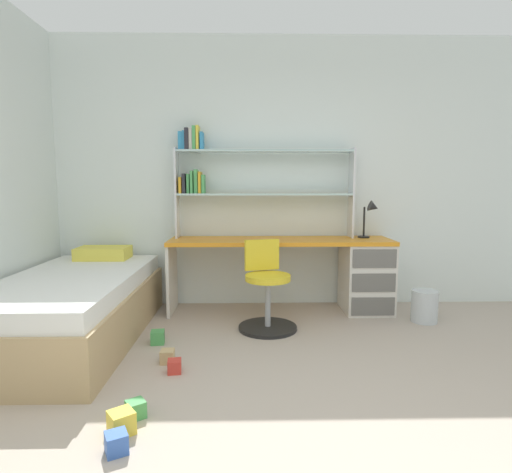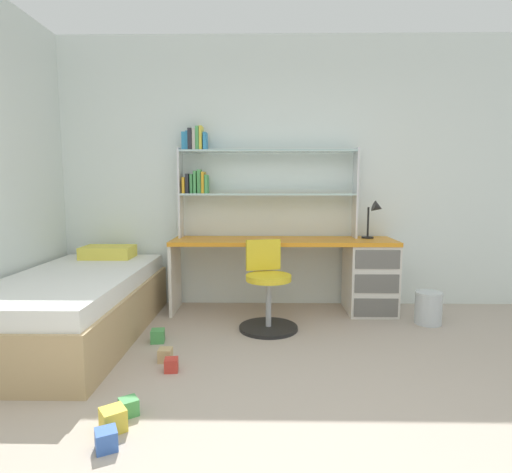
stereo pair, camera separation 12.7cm
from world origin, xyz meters
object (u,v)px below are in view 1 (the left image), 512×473
Objects in this scene: toy_block_red_0 at (175,366)px; toy_block_natural_3 at (167,356)px; toy_block_blue_1 at (116,443)px; toy_block_green_5 at (158,337)px; swivel_chair at (267,295)px; bookshelf_hutch at (239,173)px; toy_block_yellow_2 at (121,422)px; desk_lamp at (371,213)px; waste_bin at (424,306)px; toy_block_green_4 at (136,409)px; desk at (340,269)px; bed_platform at (73,307)px.

toy_block_red_0 is 0.18m from toy_block_natural_3.
toy_block_blue_1 reaches higher than toy_block_natural_3.
toy_block_blue_1 is 1.40m from toy_block_green_5.
swivel_chair reaches higher than toy_block_blue_1.
toy_block_natural_3 is at bearing -109.42° from bookshelf_hutch.
toy_block_green_5 is (-0.10, 1.39, 0.00)m from toy_block_blue_1.
toy_block_natural_3 is (0.07, 0.86, -0.01)m from toy_block_yellow_2.
toy_block_yellow_2 is (-0.02, 0.16, 0.01)m from toy_block_blue_1.
toy_block_natural_3 is (-0.49, -1.40, -1.35)m from bookshelf_hutch.
bookshelf_hutch is 2.11m from toy_block_red_0.
toy_block_yellow_2 is at bearing -94.76° from toy_block_natural_3.
desk_lamp is 0.49× the size of swivel_chair.
bookshelf_hutch is 6.04× the size of waste_bin.
toy_block_blue_1 is at bearing -140.36° from waste_bin.
toy_block_natural_3 is at bearing 85.24° from toy_block_yellow_2.
bookshelf_hutch is at bearing 75.89° from toy_block_green_4.
desk is 2.50m from bed_platform.
swivel_chair is (0.26, -0.67, -1.09)m from bookshelf_hutch.
waste_bin reaches higher than toy_block_yellow_2.
swivel_chair reaches higher than toy_block_red_0.
waste_bin reaches higher than toy_block_red_0.
bookshelf_hutch reaches higher than toy_block_yellow_2.
desk_lamp is 0.18× the size of bed_platform.
toy_block_natural_3 is at bearing -158.69° from waste_bin.
bookshelf_hutch reaches higher than toy_block_red_0.
toy_block_red_0 is 0.56m from toy_block_green_4.
toy_block_yellow_2 is at bearing -102.16° from toy_block_red_0.
desk is at bearing 55.38° from toy_block_blue_1.
desk reaches higher than toy_block_natural_3.
toy_block_natural_3 is at bearing -136.08° from swivel_chair.
bed_platform is at bearing 124.51° from toy_block_green_4.
bed_platform is at bearing -163.21° from desk_lamp.
bookshelf_hutch is at bearing 75.98° from toy_block_yellow_2.
swivel_chair is (-1.08, -0.58, -0.68)m from desk_lamp.
toy_block_yellow_2 reaches higher than toy_block_red_0.
toy_block_blue_1 is at bearing -92.03° from toy_block_green_4.
desk is 1.42m from bookshelf_hutch.
swivel_chair is 8.21× the size of toy_block_natural_3.
desk_lamp is 2.91m from bed_platform.
toy_block_yellow_2 reaches higher than toy_block_green_5.
toy_block_green_5 is (0.72, -0.11, -0.22)m from bed_platform.
toy_block_blue_1 is 1.02m from toy_block_natural_3.
toy_block_red_0 is at bearing -140.23° from desk_lamp.
bed_platform is 20.97× the size of toy_block_blue_1.
desk is 24.53× the size of toy_block_red_0.
desk is 18.72× the size of toy_block_yellow_2.
desk_lamp reaches higher than toy_block_natural_3.
desk_lamp is at bearing 47.07° from toy_block_green_4.
swivel_chair is (-0.76, -0.52, -0.12)m from desk.
bookshelf_hutch is 1.99m from bed_platform.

